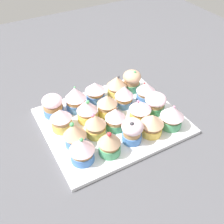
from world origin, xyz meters
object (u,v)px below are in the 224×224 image
object	(u,v)px
cupcake_4	(172,116)
cupcake_9	(155,103)
cupcake_13	(124,95)
cupcake_17	(94,91)
cupcake_3	(152,124)
cupcake_7	(115,118)
cupcake_12	(108,105)
cupcake_8	(140,109)
cupcake_6	(96,125)
cupcake_5	(75,134)
cupcake_15	(53,105)
cupcake_14	(146,91)
cupcake_2	(132,131)
cupcake_1	(109,143)
cupcake_19	(132,80)
cupcake_0	(82,150)
cupcake_11	(87,110)
cupcake_18	(117,85)
cupcake_10	(61,119)
cupcake_16	(76,98)
baking_tray	(112,121)

from	to	relation	value
cupcake_4	cupcake_9	distance (cm)	7.81
cupcake_13	cupcake_17	size ratio (longest dim) A/B	1.10
cupcake_3	cupcake_7	world-z (taller)	cupcake_7
cupcake_7	cupcake_12	world-z (taller)	cupcake_7
cupcake_4	cupcake_8	size ratio (longest dim) A/B	1.13
cupcake_6	cupcake_7	xyz separation A→B (cm)	(6.21, -0.12, -0.16)
cupcake_5	cupcake_13	xyz separation A→B (cm)	(20.11, 8.14, -0.22)
cupcake_9	cupcake_15	world-z (taller)	cupcake_15
cupcake_17	cupcake_14	bearing A→B (deg)	-29.51
cupcake_2	cupcake_13	xyz separation A→B (cm)	(5.99, 14.17, 0.07)
cupcake_1	cupcake_9	distance (cm)	21.86
cupcake_7	cupcake_1	bearing A→B (deg)	-128.53
cupcake_2	cupcake_19	bearing A→B (deg)	58.02
cupcake_0	cupcake_7	distance (cm)	14.65
cupcake_2	cupcake_14	xyz separation A→B (cm)	(13.29, 12.98, -0.21)
cupcake_0	cupcake_11	bearing A→B (deg)	59.97
cupcake_7	cupcake_18	size ratio (longest dim) A/B	1.02
cupcake_8	cupcake_7	bearing A→B (deg)	179.41
cupcake_14	cupcake_10	bearing A→B (deg)	178.65
cupcake_15	cupcake_8	bearing A→B (deg)	-33.20
cupcake_0	cupcake_10	xyz separation A→B (cm)	(-0.38, 13.27, -0.20)
cupcake_16	cupcake_3	bearing A→B (deg)	-54.96
cupcake_0	cupcake_2	distance (cm)	14.62
cupcake_18	cupcake_13	bearing A→B (deg)	-98.15
baking_tray	cupcake_13	size ratio (longest dim) A/B	5.48
cupcake_10	cupcake_8	bearing A→B (deg)	-17.80
cupcake_12	cupcake_13	bearing A→B (deg)	10.83
cupcake_12	cupcake_14	world-z (taller)	same
cupcake_1	cupcake_11	size ratio (longest dim) A/B	1.03
cupcake_1	cupcake_2	distance (cm)	7.51
cupcake_5	cupcake_17	xyz separation A→B (cm)	(13.21, 15.00, -0.56)
baking_tray	cupcake_10	xyz separation A→B (cm)	(-14.35, 3.65, 4.21)
cupcake_10	cupcake_14	xyz separation A→B (cm)	(28.29, -0.67, -0.07)
baking_tray	cupcake_7	size ratio (longest dim) A/B	5.56
cupcake_2	cupcake_8	size ratio (longest dim) A/B	1.13
cupcake_7	cupcake_10	world-z (taller)	cupcake_7
baking_tray	cupcake_16	world-z (taller)	cupcake_16
cupcake_4	cupcake_2	bearing A→B (deg)	177.22
cupcake_1	cupcake_12	bearing A→B (deg)	63.24
cupcake_9	cupcake_10	bearing A→B (deg)	166.88
cupcake_0	cupcake_4	world-z (taller)	cupcake_0
cupcake_3	cupcake_13	world-z (taller)	cupcake_13
cupcake_2	cupcake_6	bearing A→B (deg)	138.17
cupcake_1	cupcake_4	xyz separation A→B (cm)	(20.42, 0.29, 0.02)
cupcake_15	cupcake_17	bearing A→B (deg)	0.48
cupcake_13	cupcake_5	bearing A→B (deg)	-157.96
cupcake_11	cupcake_18	size ratio (longest dim) A/B	1.09
cupcake_7	cupcake_10	bearing A→B (deg)	152.91
cupcake_11	cupcake_13	distance (cm)	13.00
cupcake_12	cupcake_13	world-z (taller)	cupcake_13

